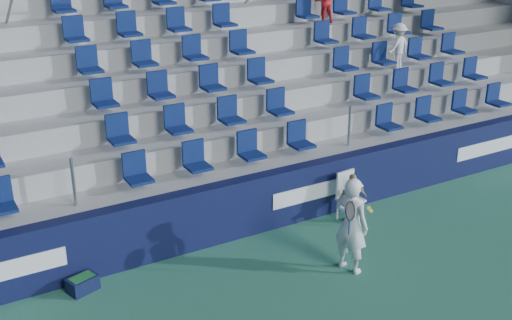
{
  "coord_description": "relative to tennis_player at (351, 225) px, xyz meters",
  "views": [
    {
      "loc": [
        -5.34,
        -6.79,
        6.17
      ],
      "look_at": [
        0.2,
        2.8,
        1.7
      ],
      "focal_mm": 45.0,
      "sensor_mm": 36.0,
      "label": 1
    }
  ],
  "objects": [
    {
      "name": "grandstand",
      "position": [
        -1.12,
        7.2,
        1.23
      ],
      "size": [
        24.0,
        8.17,
        6.63
      ],
      "color": "#A1A19C",
      "rests_on": "ground"
    },
    {
      "name": "line_judge",
      "position": [
        1.19,
        1.46,
        -0.37
      ],
      "size": [
        0.67,
        0.4,
        1.07
      ],
      "primitive_type": "imported",
      "rotation": [
        0.0,
        0.0,
        2.91
      ],
      "color": "tan",
      "rests_on": "ground"
    },
    {
      "name": "tennis_player",
      "position": [
        0.0,
        0.0,
        0.0
      ],
      "size": [
        0.71,
        0.76,
        1.8
      ],
      "color": "white",
      "rests_on": "ground"
    },
    {
      "name": "sponsor_wall",
      "position": [
        -1.12,
        2.11,
        -0.3
      ],
      "size": [
        24.0,
        0.32,
        1.2
      ],
      "color": "#0F143A",
      "rests_on": "ground"
    },
    {
      "name": "ball_bin",
      "position": [
        -4.35,
        1.71,
        -0.75
      ],
      "size": [
        0.57,
        0.46,
        0.28
      ],
      "color": "black",
      "rests_on": "ground"
    },
    {
      "name": "ground",
      "position": [
        -1.12,
        -1.04,
        -0.9
      ],
      "size": [
        70.0,
        70.0,
        0.0
      ],
      "primitive_type": "plane",
      "color": "#327457",
      "rests_on": "ground"
    },
    {
      "name": "line_judge_chair",
      "position": [
        1.19,
        1.62,
        -0.3
      ],
      "size": [
        0.5,
        0.51,
        1.05
      ],
      "color": "white",
      "rests_on": "ground"
    }
  ]
}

